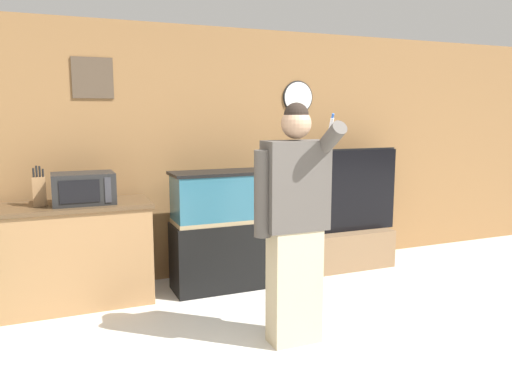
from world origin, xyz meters
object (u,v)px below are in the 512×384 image
(microwave, at_px, (83,188))
(aquarium_on_stand, at_px, (231,229))
(tv_on_stand, at_px, (350,233))
(knife_block, at_px, (39,190))
(counter_island, at_px, (74,254))
(person_standing, at_px, (294,221))

(microwave, relative_size, aquarium_on_stand, 0.45)
(microwave, distance_m, tv_on_stand, 2.90)
(knife_block, relative_size, tv_on_stand, 0.26)
(counter_island, bearing_deg, microwave, -12.88)
(microwave, bearing_deg, counter_island, 167.12)
(counter_island, xyz_separation_m, tv_on_stand, (2.92, 0.00, -0.08))
(microwave, relative_size, tv_on_stand, 0.39)
(counter_island, relative_size, person_standing, 0.76)
(microwave, distance_m, person_standing, 1.98)
(aquarium_on_stand, bearing_deg, knife_block, 176.68)
(aquarium_on_stand, distance_m, tv_on_stand, 1.48)
(counter_island, bearing_deg, person_standing, -44.25)
(aquarium_on_stand, relative_size, tv_on_stand, 0.87)
(counter_island, height_order, microwave, microwave)
(microwave, bearing_deg, knife_block, 176.12)
(aquarium_on_stand, bearing_deg, tv_on_stand, 3.96)
(aquarium_on_stand, relative_size, person_standing, 0.65)
(aquarium_on_stand, height_order, tv_on_stand, tv_on_stand)
(microwave, bearing_deg, tv_on_stand, 0.54)
(knife_block, distance_m, person_standing, 2.26)
(microwave, height_order, aquarium_on_stand, microwave)
(aquarium_on_stand, height_order, person_standing, person_standing)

